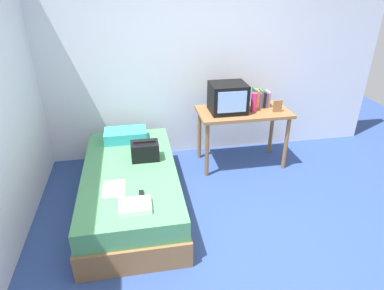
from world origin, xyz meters
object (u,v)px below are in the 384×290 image
at_px(desk, 243,117).
at_px(picture_frame, 278,106).
at_px(book_row, 261,99).
at_px(folded_towel, 135,206).
at_px(tv, 228,98).
at_px(bed, 131,187).
at_px(water_bottle, 254,102).
at_px(pillow, 126,135).
at_px(handbag, 145,151).
at_px(magazine, 114,189).
at_px(remote_dark, 142,195).

distance_m(desk, picture_frame, 0.45).
distance_m(book_row, folded_towel, 2.27).
bearing_deg(tv, bed, -150.75).
bearing_deg(water_bottle, pillow, 178.15).
bearing_deg(desk, book_row, 20.20).
relative_size(handbag, magazine, 1.03).
bearing_deg(desk, bed, -154.47).
height_order(picture_frame, remote_dark, picture_frame).
distance_m(bed, folded_towel, 0.75).
xyz_separation_m(water_bottle, handbag, (-1.39, -0.47, -0.31)).
xyz_separation_m(pillow, folded_towel, (0.07, -1.39, -0.04)).
bearing_deg(water_bottle, remote_dark, -141.41).
bearing_deg(handbag, magazine, -121.66).
bearing_deg(pillow, picture_frame, -3.67).
bearing_deg(desk, handbag, -157.83).
relative_size(water_bottle, folded_towel, 0.86).
relative_size(book_row, remote_dark, 1.58).
height_order(book_row, picture_frame, book_row).
bearing_deg(remote_dark, magazine, 146.30).
bearing_deg(book_row, pillow, -176.81).
height_order(tv, picture_frame, tv).
bearing_deg(magazine, tv, 37.10).
height_order(tv, book_row, tv).
distance_m(picture_frame, magazine, 2.24).
bearing_deg(folded_towel, book_row, 41.59).
relative_size(bed, tv, 4.55).
xyz_separation_m(desk, tv, (-0.22, -0.00, 0.28)).
height_order(desk, book_row, book_row).
height_order(desk, tv, tv).
bearing_deg(desk, tv, -179.92).
relative_size(tv, remote_dark, 2.82).
relative_size(tv, pillow, 0.88).
xyz_separation_m(desk, picture_frame, (0.40, -0.13, 0.18)).
xyz_separation_m(picture_frame, handbag, (-1.68, -0.40, -0.26)).
relative_size(desk, folded_towel, 4.14).
bearing_deg(magazine, pillow, 83.60).
distance_m(desk, pillow, 1.50).
distance_m(bed, handbag, 0.42).
relative_size(handbag, remote_dark, 1.92).
distance_m(tv, water_bottle, 0.33).
bearing_deg(tv, handbag, -153.91).
distance_m(book_row, magazine, 2.23).
distance_m(handbag, folded_towel, 0.88).
height_order(desk, folded_towel, desk).
distance_m(desk, tv, 0.35).
bearing_deg(picture_frame, pillow, 176.33).
bearing_deg(water_bottle, bed, -157.73).
height_order(bed, book_row, book_row).
bearing_deg(handbag, folded_towel, -98.96).
xyz_separation_m(water_bottle, magazine, (-1.72, -1.00, -0.40)).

